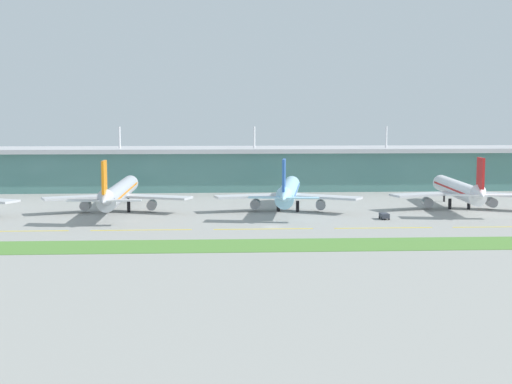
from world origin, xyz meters
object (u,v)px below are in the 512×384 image
(airliner_near_middle, at_px, (119,192))
(pushback_tug, at_px, (384,216))
(airliner_center, at_px, (288,192))
(airliner_far_middle, at_px, (459,190))

(airliner_near_middle, relative_size, pushback_tug, 16.18)
(pushback_tug, bearing_deg, airliner_center, 143.00)
(airliner_center, height_order, pushback_tug, airliner_center)
(airliner_far_middle, bearing_deg, airliner_near_middle, -179.15)
(airliner_center, bearing_deg, airliner_near_middle, 178.89)
(airliner_near_middle, bearing_deg, pushback_tug, -14.69)
(airliner_near_middle, distance_m, pushback_tug, 86.30)
(pushback_tug, bearing_deg, airliner_far_middle, 37.22)
(airliner_center, bearing_deg, pushback_tug, -37.00)
(airliner_near_middle, xyz_separation_m, airliner_center, (55.78, -1.08, -0.01))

